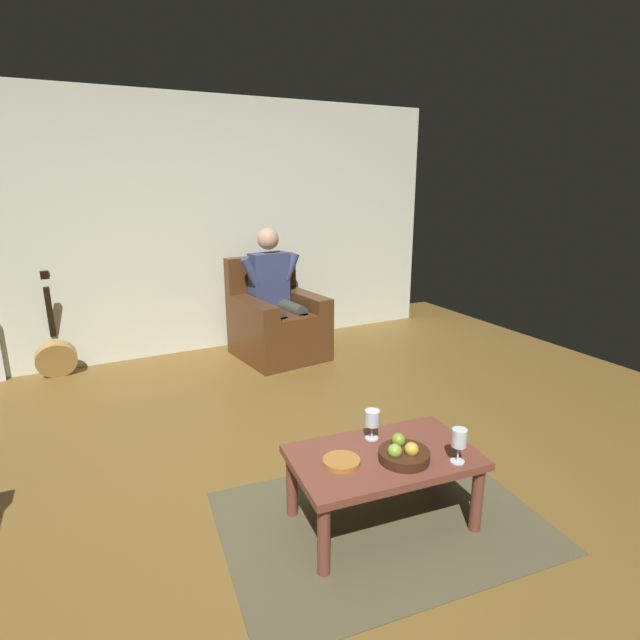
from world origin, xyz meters
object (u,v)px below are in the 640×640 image
object	(u,v)px
wine_glass_far	(459,440)
fruit_bowl	(403,453)
person_seated	(275,290)
wine_glass_near	(372,420)
guitar	(56,354)
decorative_dish	(341,462)
armchair	(277,324)
coffee_table	(383,464)

from	to	relation	value
wine_glass_far	fruit_bowl	bearing A→B (deg)	-31.57
person_seated	wine_glass_near	xyz separation A→B (m)	(0.50, 2.54, -0.17)
guitar	decorative_dish	distance (m)	3.28
person_seated	fruit_bowl	xyz separation A→B (m)	(0.48, 2.79, -0.24)
guitar	decorative_dish	xyz separation A→B (m)	(-1.22, 3.04, 0.20)
guitar	wine_glass_near	xyz separation A→B (m)	(-1.49, 2.90, 0.30)
armchair	wine_glass_near	size ratio (longest dim) A/B	6.00
person_seated	wine_glass_far	world-z (taller)	person_seated
guitar	fruit_bowl	size ratio (longest dim) A/B	3.79
wine_glass_far	decorative_dish	size ratio (longest dim) A/B	0.96
wine_glass_near	fruit_bowl	size ratio (longest dim) A/B	0.64
wine_glass_near	decorative_dish	bearing A→B (deg)	27.99
wine_glass_far	wine_glass_near	bearing A→B (deg)	-57.76
fruit_bowl	decorative_dish	xyz separation A→B (m)	(0.29, -0.11, -0.02)
fruit_bowl	decorative_dish	distance (m)	0.31
person_seated	coffee_table	distance (m)	2.77
armchair	guitar	bearing A→B (deg)	-17.16
coffee_table	guitar	size ratio (longest dim) A/B	1.03
wine_glass_far	person_seated	bearing A→B (deg)	-95.02
wine_glass_near	decorative_dish	xyz separation A→B (m)	(0.27, 0.14, -0.10)
guitar	armchair	bearing A→B (deg)	169.31
wine_glass_near	wine_glass_far	size ratio (longest dim) A/B	0.93
person_seated	guitar	bearing A→B (deg)	-16.59
person_seated	coffee_table	size ratio (longest dim) A/B	1.29
fruit_bowl	coffee_table	bearing A→B (deg)	-60.46
armchair	fruit_bowl	distance (m)	2.81
fruit_bowl	person_seated	bearing A→B (deg)	-99.79
wine_glass_near	wine_glass_far	distance (m)	0.46
armchair	guitar	distance (m)	2.03
person_seated	coffee_table	world-z (taller)	person_seated
person_seated	wine_glass_far	size ratio (longest dim) A/B	7.22
person_seated	fruit_bowl	distance (m)	2.84
coffee_table	fruit_bowl	size ratio (longest dim) A/B	3.90
wine_glass_near	wine_glass_far	bearing A→B (deg)	122.24
armchair	person_seated	distance (m)	0.35
wine_glass_near	guitar	bearing A→B (deg)	-62.76
coffee_table	decorative_dish	bearing A→B (deg)	-4.10
coffee_table	wine_glass_far	distance (m)	0.40
fruit_bowl	wine_glass_far	bearing A→B (deg)	148.43
wine_glass_near	wine_glass_far	world-z (taller)	wine_glass_far
guitar	wine_glass_far	xyz separation A→B (m)	(-1.74, 3.29, 0.31)
coffee_table	wine_glass_far	size ratio (longest dim) A/B	5.61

